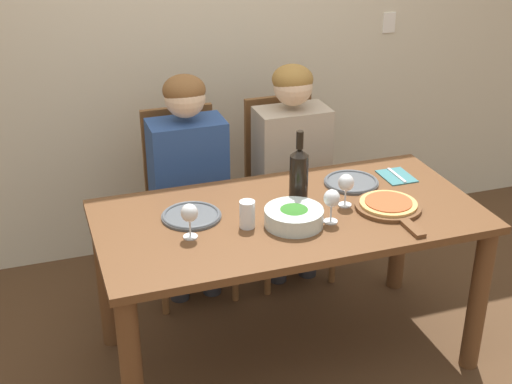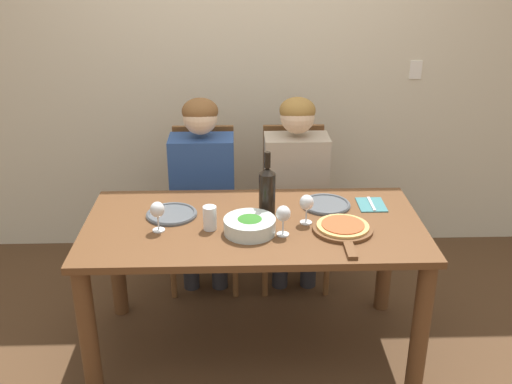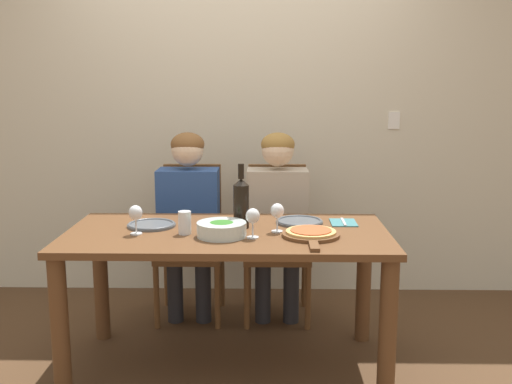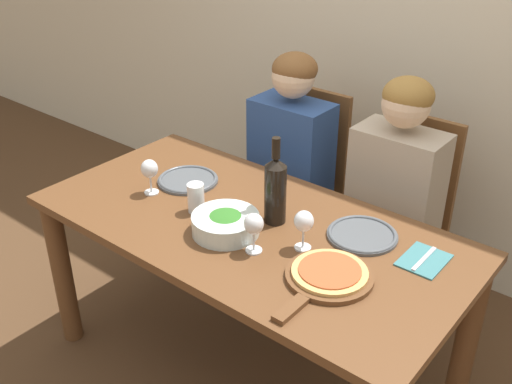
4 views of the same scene
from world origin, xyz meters
name	(u,v)px [view 4 (image 4 of 4)]	position (x,y,z in m)	size (l,w,h in m)	color
ground_plane	(249,369)	(0.00, 0.00, 0.00)	(40.00, 40.00, 0.00)	#4C331E
back_wall	(416,8)	(0.00, 1.25, 1.35)	(10.00, 0.06, 2.70)	beige
dining_table	(249,251)	(0.00, 0.00, 0.62)	(1.68, 0.83, 0.76)	brown
chair_left	(302,183)	(-0.29, 0.77, 0.51)	(0.42, 0.42, 0.98)	brown
chair_right	(401,218)	(0.27, 0.77, 0.51)	(0.42, 0.42, 0.98)	brown
person_woman	(289,152)	(-0.29, 0.66, 0.73)	(0.47, 0.51, 1.21)	#28282D
person_man	(394,187)	(0.27, 0.66, 0.73)	(0.47, 0.51, 1.21)	#28282D
wine_bottle	(275,189)	(0.07, 0.07, 0.90)	(0.08, 0.08, 0.34)	black
broccoli_bowl	(226,224)	(-0.02, -0.11, 0.79)	(0.25, 0.25, 0.08)	silver
dinner_plate_left	(188,180)	(-0.41, 0.09, 0.77)	(0.26, 0.26, 0.02)	#4C5156
dinner_plate_right	(362,235)	(0.39, 0.19, 0.77)	(0.26, 0.26, 0.02)	#4C5156
pizza_on_board	(328,275)	(0.43, -0.11, 0.77)	(0.29, 0.43, 0.04)	brown
wine_glass_left	(150,170)	(-0.46, -0.07, 0.86)	(0.07, 0.07, 0.15)	silver
wine_glass_right	(304,223)	(0.26, -0.01, 0.86)	(0.07, 0.07, 0.15)	silver
wine_glass_centre	(254,226)	(0.14, -0.14, 0.86)	(0.07, 0.07, 0.15)	silver
water_tumbler	(196,198)	(-0.21, -0.06, 0.82)	(0.07, 0.07, 0.12)	silver
fork_on_napkin	(424,260)	(0.63, 0.19, 0.76)	(0.14, 0.18, 0.01)	#387075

